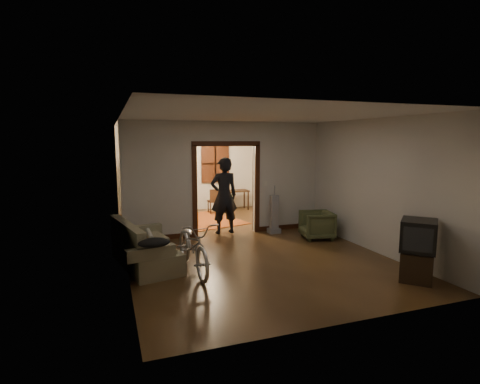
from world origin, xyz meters
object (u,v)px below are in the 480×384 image
locker (153,189)px  person (224,196)px  sofa (146,244)px  bicycle (193,245)px  armchair (317,225)px  desk (235,200)px

locker → person: bearing=-73.0°
sofa → bicycle: bearing=-49.5°
person → locker: 3.20m
sofa → locker: locker is taller
armchair → locker: size_ratio=0.43×
desk → person: bearing=-130.4°
person → desk: size_ratio=2.18×
sofa → person: 2.90m
armchair → locker: bearing=-128.5°
bicycle → armchair: (3.28, 1.24, -0.14)m
locker → armchair: bearing=-60.3°
desk → armchair: bearing=-98.2°
bicycle → locker: bearing=87.7°
person → locker: size_ratio=1.13×
sofa → desk: size_ratio=2.08×
bicycle → locker: locker is taller
sofa → locker: bearing=69.5°
armchair → locker: locker is taller
bicycle → person: (1.34, 2.49, 0.49)m
sofa → person: (2.12, 1.91, 0.54)m
sofa → bicycle: 0.97m
locker → desk: bearing=-7.4°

